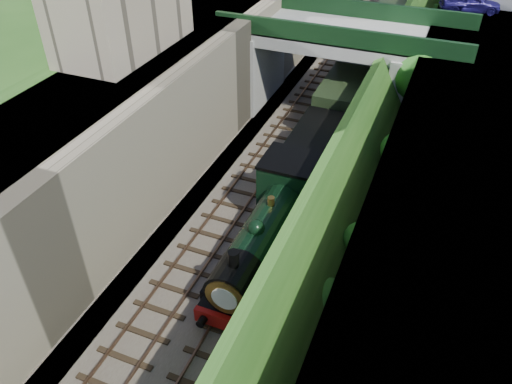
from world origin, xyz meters
TOP-DOWN VIEW (x-y plane):
  - trackbed at (0.00, 20.00)m, footprint 10.00×90.00m
  - retaining_wall at (-5.50, 20.00)m, footprint 1.00×90.00m
  - street_plateau_left at (-9.00, 20.00)m, footprint 6.00×90.00m
  - street_plateau_right at (9.50, 20.00)m, footprint 8.00×90.00m
  - embankment_slope at (5.02, 19.03)m, footprint 4.57×90.00m
  - track_left at (-2.00, 20.00)m, footprint 2.50×90.00m
  - track_right at (1.20, 20.00)m, footprint 2.50×90.00m
  - road_bridge at (0.94, 24.00)m, footprint 16.00×6.40m
  - building_near at (-9.50, 14.00)m, footprint 4.00×8.00m
  - tree at (5.91, 22.10)m, footprint 3.60×3.80m
  - car_blue at (7.61, 30.58)m, footprint 4.33×2.65m
  - locomotive at (1.20, 8.21)m, footprint 3.10×10.22m
  - tender at (1.20, 15.57)m, footprint 2.70×6.00m
  - coach_front at (1.20, 28.17)m, footprint 2.90×18.00m
  - coach_middle at (1.20, 46.97)m, footprint 2.90×18.00m

SIDE VIEW (x-z plane):
  - trackbed at x=0.00m, z-range 0.00..0.20m
  - track_left at x=-2.00m, z-range 0.15..0.35m
  - track_right at x=1.20m, z-range 0.15..0.35m
  - tender at x=1.20m, z-range 0.09..3.14m
  - locomotive at x=1.20m, z-range -0.02..3.81m
  - coach_front at x=1.20m, z-range 0.20..3.90m
  - coach_middle at x=1.20m, z-range 0.20..3.90m
  - embankment_slope at x=5.02m, z-range -0.38..5.98m
  - street_plateau_right at x=9.50m, z-range 0.00..6.25m
  - retaining_wall at x=-5.50m, z-range 0.00..7.00m
  - street_plateau_left at x=-9.00m, z-range 0.00..7.00m
  - road_bridge at x=0.94m, z-range 0.45..7.70m
  - tree at x=5.91m, z-range 1.35..7.95m
  - car_blue at x=7.61m, z-range 6.25..7.63m
  - building_near at x=-9.50m, z-range 7.00..11.00m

